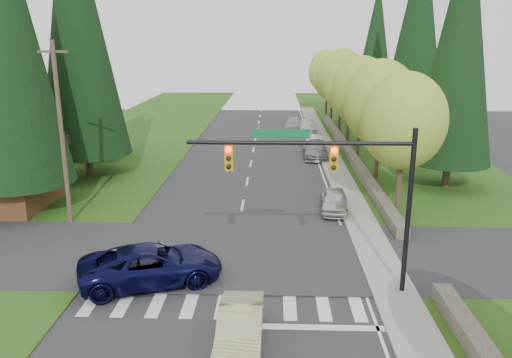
# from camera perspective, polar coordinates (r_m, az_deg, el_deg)

# --- Properties ---
(ground) EXTENTS (120.00, 120.00, 0.00)m
(ground) POSITION_cam_1_polar(r_m,az_deg,el_deg) (17.34, -4.93, -19.50)
(ground) COLOR #28282B
(ground) RESTS_ON ground
(grass_east) EXTENTS (14.00, 110.00, 0.06)m
(grass_east) POSITION_cam_1_polar(r_m,az_deg,el_deg) (37.18, 19.34, -0.83)
(grass_east) COLOR #2D4D14
(grass_east) RESTS_ON ground
(grass_west) EXTENTS (14.00, 110.00, 0.06)m
(grass_west) POSITION_cam_1_polar(r_m,az_deg,el_deg) (38.50, -20.80, -0.43)
(grass_west) COLOR #2D4D14
(grass_west) RESTS_ON ground
(cross_street) EXTENTS (120.00, 8.00, 0.10)m
(cross_street) POSITION_cam_1_polar(r_m,az_deg,el_deg) (24.29, -2.66, -8.64)
(cross_street) COLOR #28282B
(cross_street) RESTS_ON ground
(sidewalk_east) EXTENTS (1.80, 80.00, 0.13)m
(sidewalk_east) POSITION_cam_1_polar(r_m,az_deg,el_deg) (37.74, 9.59, 0.14)
(sidewalk_east) COLOR gray
(sidewalk_east) RESTS_ON ground
(curb_east) EXTENTS (0.20, 80.00, 0.13)m
(curb_east) POSITION_cam_1_polar(r_m,az_deg,el_deg) (37.63, 8.31, 0.15)
(curb_east) COLOR gray
(curb_east) RESTS_ON ground
(stone_wall_north) EXTENTS (0.70, 40.00, 0.70)m
(stone_wall_north) POSITION_cam_1_polar(r_m,az_deg,el_deg) (45.60, 10.47, 3.13)
(stone_wall_north) COLOR #4C4438
(stone_wall_north) RESTS_ON ground
(traffic_signal) EXTENTS (8.70, 0.37, 6.80)m
(traffic_signal) POSITION_cam_1_polar(r_m,az_deg,el_deg) (19.38, 9.28, 0.52)
(traffic_signal) COLOR black
(traffic_signal) RESTS_ON ground
(utility_pole) EXTENTS (1.60, 0.24, 10.00)m
(utility_pole) POSITION_cam_1_polar(r_m,az_deg,el_deg) (28.87, -21.33, 4.90)
(utility_pole) COLOR #473828
(utility_pole) RESTS_ON ground
(decid_tree_0) EXTENTS (4.80, 4.80, 8.37)m
(decid_tree_0) POSITION_cam_1_polar(r_m,az_deg,el_deg) (29.33, 16.53, 6.38)
(decid_tree_0) COLOR #38281C
(decid_tree_0) RESTS_ON ground
(decid_tree_1) EXTENTS (5.20, 5.20, 8.80)m
(decid_tree_1) POSITION_cam_1_polar(r_m,az_deg,el_deg) (36.09, 14.02, 8.48)
(decid_tree_1) COLOR #38281C
(decid_tree_1) RESTS_ON ground
(decid_tree_2) EXTENTS (5.00, 5.00, 8.82)m
(decid_tree_2) POSITION_cam_1_polar(r_m,az_deg,el_deg) (42.88, 11.89, 9.83)
(decid_tree_2) COLOR #38281C
(decid_tree_2) RESTS_ON ground
(decid_tree_3) EXTENTS (5.00, 5.00, 8.55)m
(decid_tree_3) POSITION_cam_1_polar(r_m,az_deg,el_deg) (49.80, 10.65, 10.34)
(decid_tree_3) COLOR #38281C
(decid_tree_3) RESTS_ON ground
(decid_tree_4) EXTENTS (5.40, 5.40, 9.18)m
(decid_tree_4) POSITION_cam_1_polar(r_m,az_deg,el_deg) (56.70, 9.75, 11.38)
(decid_tree_4) COLOR #38281C
(decid_tree_4) RESTS_ON ground
(decid_tree_5) EXTENTS (4.80, 4.80, 8.30)m
(decid_tree_5) POSITION_cam_1_polar(r_m,az_deg,el_deg) (63.64, 8.72, 11.38)
(decid_tree_5) COLOR #38281C
(decid_tree_5) RESTS_ON ground
(decid_tree_6) EXTENTS (5.20, 5.20, 8.86)m
(decid_tree_6) POSITION_cam_1_polar(r_m,az_deg,el_deg) (70.58, 8.17, 12.06)
(decid_tree_6) COLOR #38281C
(decid_tree_6) RESTS_ON ground
(conifer_w_a) EXTENTS (6.12, 6.12, 19.80)m
(conifer_w_a) POSITION_cam_1_polar(r_m,az_deg,el_deg) (31.81, -26.94, 15.46)
(conifer_w_a) COLOR #38281C
(conifer_w_a) RESTS_ON ground
(conifer_w_c) EXTENTS (6.46, 6.46, 20.80)m
(conifer_w_c) POSITION_cam_1_polar(r_m,az_deg,el_deg) (38.69, -19.87, 16.66)
(conifer_w_c) COLOR #38281C
(conifer_w_c) RESTS_ON ground
(conifer_w_e) EXTENTS (5.78, 5.78, 18.80)m
(conifer_w_e) POSITION_cam_1_polar(r_m,az_deg,el_deg) (44.99, -19.34, 15.14)
(conifer_w_e) COLOR #38281C
(conifer_w_e) RESTS_ON ground
(conifer_e_a) EXTENTS (5.44, 5.44, 17.80)m
(conifer_e_a) POSITION_cam_1_polar(r_m,az_deg,el_deg) (36.16, 22.31, 14.18)
(conifer_e_a) COLOR #38281C
(conifer_e_a) RESTS_ON ground
(conifer_e_b) EXTENTS (6.12, 6.12, 19.80)m
(conifer_e_b) POSITION_cam_1_polar(r_m,az_deg,el_deg) (49.84, 17.99, 15.78)
(conifer_e_b) COLOR #38281C
(conifer_e_b) RESTS_ON ground
(conifer_e_c) EXTENTS (5.10, 5.10, 16.80)m
(conifer_e_c) POSITION_cam_1_polar(r_m,az_deg,el_deg) (63.25, 13.53, 14.52)
(conifer_e_c) COLOR #38281C
(conifer_e_c) RESTS_ON ground
(sedan_champagne) EXTENTS (1.49, 4.23, 1.39)m
(sedan_champagne) POSITION_cam_1_polar(r_m,az_deg,el_deg) (17.30, -1.82, -16.76)
(sedan_champagne) COLOR tan
(sedan_champagne) RESTS_ON ground
(suv_navy) EXTENTS (6.51, 4.56, 1.65)m
(suv_navy) POSITION_cam_1_polar(r_m,az_deg,el_deg) (21.75, -11.86, -9.59)
(suv_navy) COLOR #0A0B36
(suv_navy) RESTS_ON ground
(parked_car_a) EXTENTS (1.91, 3.98, 1.31)m
(parked_car_a) POSITION_cam_1_polar(r_m,az_deg,el_deg) (30.35, 8.95, -2.47)
(parked_car_a) COLOR silver
(parked_car_a) RESTS_ON ground
(parked_car_b) EXTENTS (2.21, 5.13, 1.47)m
(parked_car_b) POSITION_cam_1_polar(r_m,az_deg,el_deg) (44.15, 6.83, 3.38)
(parked_car_b) COLOR gray
(parked_car_b) RESTS_ON ground
(parked_car_c) EXTENTS (1.97, 4.92, 1.59)m
(parked_car_c) POSITION_cam_1_polar(r_m,az_deg,el_deg) (45.98, 6.64, 3.95)
(parked_car_c) COLOR #BABABF
(parked_car_c) RESTS_ON ground
(parked_car_d) EXTENTS (1.92, 4.69, 1.59)m
(parked_car_d) POSITION_cam_1_polar(r_m,az_deg,el_deg) (55.92, 5.86, 6.03)
(parked_car_d) COLOR silver
(parked_car_d) RESTS_ON ground
(parked_car_e) EXTENTS (2.20, 4.65, 1.31)m
(parked_car_e) POSITION_cam_1_polar(r_m,az_deg,el_deg) (58.08, 4.33, 6.28)
(parked_car_e) COLOR #9A9A9E
(parked_car_e) RESTS_ON ground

